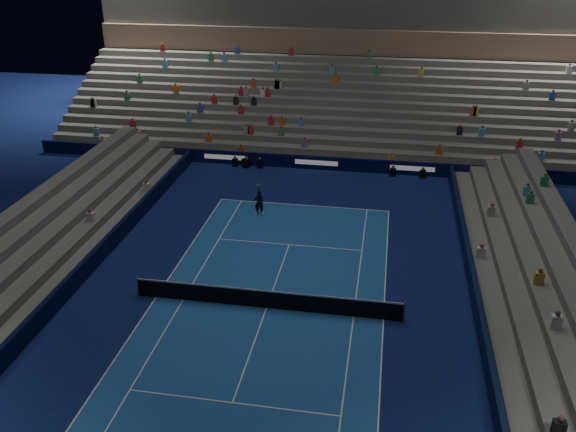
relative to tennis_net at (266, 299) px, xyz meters
The scene contains 11 objects.
ground 0.50m from the tennis_net, ahead, with size 90.00×90.00×0.00m, color #0C174C.
court_surface 0.50m from the tennis_net, ahead, with size 10.97×23.77×0.01m, color #1B4D95.
sponsor_barrier_far 18.50m from the tennis_net, 90.00° to the left, with size 44.00×0.25×1.00m, color black.
sponsor_barrier_east 9.70m from the tennis_net, ahead, with size 0.25×37.00×1.00m, color black.
sponsor_barrier_west 9.70m from the tennis_net, behind, with size 0.25×37.00×1.00m, color black.
grandstand_main 28.05m from the tennis_net, 90.00° to the left, with size 44.00×15.20×11.20m.
grandstand_east 13.17m from the tennis_net, ahead, with size 5.00×37.00×2.50m.
grandstand_west 13.17m from the tennis_net, behind, with size 5.00×37.00×2.50m.
tennis_net is the anchor object (origin of this frame).
tennis_player 10.37m from the tennis_net, 104.13° to the left, with size 0.59×0.39×1.61m, color black.
broadcast_camera 18.81m from the tennis_net, 106.22° to the left, with size 0.68×1.03×0.64m.
Camera 1 is at (5.04, -23.28, 16.23)m, focal length 37.57 mm.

